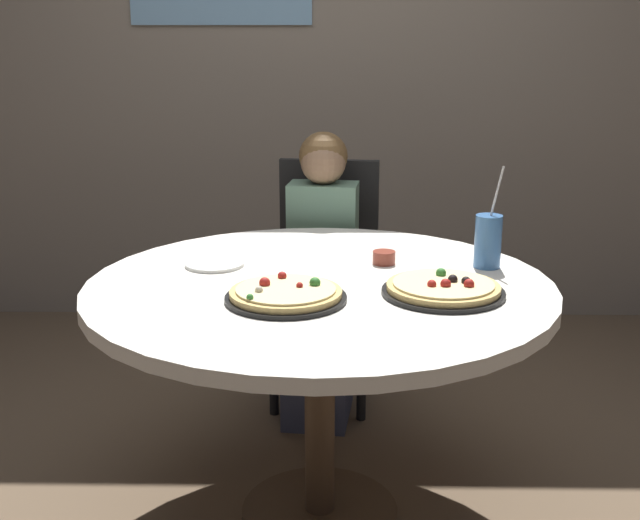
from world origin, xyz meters
The scene contains 10 objects.
ground_plane centered at (0.00, 0.00, 0.00)m, with size 8.00×8.00×0.00m, color brown.
wall_with_window centered at (0.00, 1.91, 1.45)m, with size 5.20×0.14×2.90m.
dining_table centered at (0.00, 0.00, 0.66)m, with size 1.33×1.33×0.75m.
chair_wooden centered at (0.01, 0.91, 0.53)m, with size 0.44×0.44×0.95m.
diner_child centered at (-0.01, 0.73, 0.48)m, with size 0.29×0.42×1.08m.
pizza_veggie centered at (0.34, -0.11, 0.77)m, with size 0.33×0.33×0.05m.
pizza_cheese centered at (-0.09, -0.17, 0.77)m, with size 0.32×0.32×0.05m.
soda_cup centered at (0.50, 0.16, 0.83)m, with size 0.08×0.08×0.31m.
sauce_bowl centered at (0.19, 0.19, 0.77)m, with size 0.07×0.07×0.04m, color brown.
plate_small centered at (-0.32, 0.16, 0.76)m, with size 0.18×0.18×0.01m, color white.
Camera 1 is at (0.04, -2.14, 1.41)m, focal length 44.35 mm.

